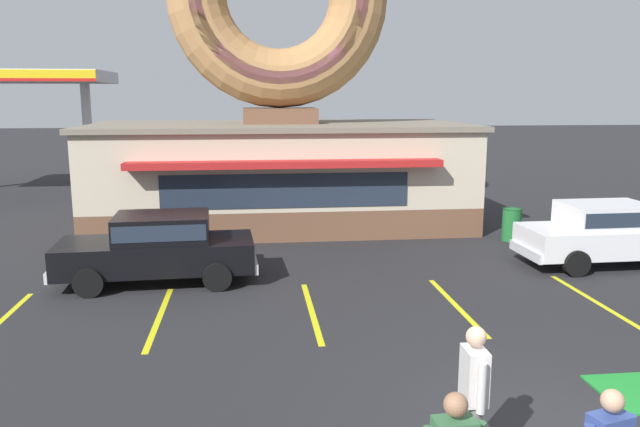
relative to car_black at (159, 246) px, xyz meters
The scene contains 9 objects.
donut_shop_building 7.82m from the car_black, 64.41° to the left, with size 12.30×6.75×10.96m.
car_black is the anchor object (origin of this frame).
car_white 11.14m from the car_black, ahead, with size 4.59×2.05×1.60m.
pedestrian_leather_jacket_man 9.19m from the car_black, 60.11° to the right, with size 0.25×0.60×1.75m.
trash_bin 10.35m from the car_black, 17.78° to the left, with size 0.57×0.57×0.97m.
parking_stripe_left 2.55m from the car_black, 82.87° to the right, with size 0.12×3.60×0.01m, color yellow.
parking_stripe_mid_left 4.16m from the car_black, 35.82° to the right, with size 0.12×3.60×0.01m, color yellow.
parking_stripe_centre 6.79m from the car_black, 20.71° to the right, with size 0.12×3.60×0.01m, color yellow.
parking_stripe_mid_right 9.64m from the car_black, 14.36° to the right, with size 0.12×3.60×0.01m, color yellow.
Camera 1 is at (-3.82, -6.89, 4.27)m, focal length 35.00 mm.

